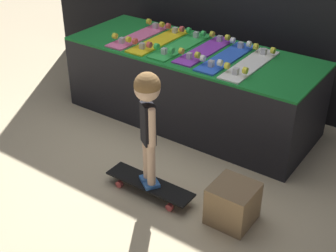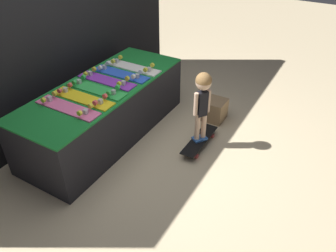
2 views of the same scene
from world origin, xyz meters
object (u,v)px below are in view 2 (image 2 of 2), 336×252
at_px(skateboard_purple_on_rack, 107,80).
at_px(skateboard_blue_on_rack, 121,73).
at_px(storage_box, 214,110).
at_px(skateboard_yellow_on_rack, 83,97).
at_px(skateboard_white_on_rack, 133,67).
at_px(skateboard_pink_on_rack, 67,107).
at_px(skateboard_on_floor, 200,140).
at_px(skateboard_green_on_rack, 96,88).
at_px(child, 203,95).

distance_m(skateboard_purple_on_rack, skateboard_blue_on_rack, 0.23).
xyz_separation_m(skateboard_blue_on_rack, storage_box, (0.65, -1.01, -0.56)).
bearing_deg(skateboard_purple_on_rack, skateboard_blue_on_rack, -8.54).
distance_m(skateboard_yellow_on_rack, skateboard_white_on_rack, 0.91).
height_order(skateboard_pink_on_rack, skateboard_yellow_on_rack, same).
distance_m(skateboard_white_on_rack, skateboard_on_floor, 1.26).
bearing_deg(storage_box, skateboard_green_on_rack, 137.54).
bearing_deg(skateboard_yellow_on_rack, skateboard_white_on_rack, -0.80).
height_order(skateboard_pink_on_rack, storage_box, skateboard_pink_on_rack).
bearing_deg(skateboard_green_on_rack, skateboard_white_on_rack, -1.67).
bearing_deg(skateboard_pink_on_rack, skateboard_blue_on_rack, 0.41).
xyz_separation_m(skateboard_white_on_rack, child, (-0.21, -1.08, -0.00)).
height_order(skateboard_purple_on_rack, skateboard_blue_on_rack, same).
height_order(skateboard_white_on_rack, skateboard_on_floor, skateboard_white_on_rack).
relative_size(skateboard_blue_on_rack, skateboard_white_on_rack, 1.00).
relative_size(skateboard_pink_on_rack, skateboard_on_floor, 1.09).
distance_m(skateboard_white_on_rack, child, 1.10).
distance_m(skateboard_pink_on_rack, skateboard_yellow_on_rack, 0.23).
bearing_deg(child, skateboard_on_floor, -101.74).
distance_m(skateboard_yellow_on_rack, skateboard_blue_on_rack, 0.68).
bearing_deg(storage_box, skateboard_white_on_rack, 113.02).
relative_size(skateboard_pink_on_rack, skateboard_white_on_rack, 1.00).
relative_size(skateboard_pink_on_rack, skateboard_yellow_on_rack, 1.00).
distance_m(skateboard_green_on_rack, skateboard_white_on_rack, 0.68).
distance_m(skateboard_pink_on_rack, storage_box, 1.93).
distance_m(skateboard_yellow_on_rack, storage_box, 1.75).
relative_size(skateboard_on_floor, storage_box, 2.38).
xyz_separation_m(skateboard_pink_on_rack, skateboard_yellow_on_rack, (0.23, -0.00, 0.00)).
bearing_deg(skateboard_green_on_rack, skateboard_purple_on_rack, 8.46).
bearing_deg(skateboard_yellow_on_rack, child, -57.24).
relative_size(skateboard_purple_on_rack, storage_box, 2.59).
distance_m(skateboard_pink_on_rack, skateboard_purple_on_rack, 0.68).
height_order(skateboard_on_floor, storage_box, storage_box).
xyz_separation_m(skateboard_yellow_on_rack, skateboard_blue_on_rack, (0.68, 0.01, 0.00)).
height_order(skateboard_purple_on_rack, skateboard_on_floor, skateboard_purple_on_rack).
distance_m(skateboard_blue_on_rack, skateboard_white_on_rack, 0.23).
distance_m(skateboard_pink_on_rack, child, 1.43).
xyz_separation_m(skateboard_purple_on_rack, skateboard_on_floor, (0.25, -1.13, -0.63)).
relative_size(skateboard_yellow_on_rack, storage_box, 2.59).
bearing_deg(skateboard_on_floor, skateboard_blue_on_rack, 91.03).
xyz_separation_m(skateboard_blue_on_rack, skateboard_white_on_rack, (0.23, -0.02, 0.00)).
xyz_separation_m(skateboard_white_on_rack, storage_box, (0.42, -0.99, -0.56)).
height_order(child, storage_box, child).
bearing_deg(skateboard_white_on_rack, skateboard_yellow_on_rack, 179.20).
height_order(skateboard_green_on_rack, skateboard_purple_on_rack, same).
bearing_deg(skateboard_yellow_on_rack, skateboard_pink_on_rack, 179.90).
relative_size(skateboard_purple_on_rack, skateboard_white_on_rack, 1.00).
height_order(skateboard_blue_on_rack, skateboard_on_floor, skateboard_blue_on_rack).
xyz_separation_m(skateboard_green_on_rack, skateboard_white_on_rack, (0.68, -0.02, 0.00)).
bearing_deg(skateboard_yellow_on_rack, skateboard_blue_on_rack, 0.57).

